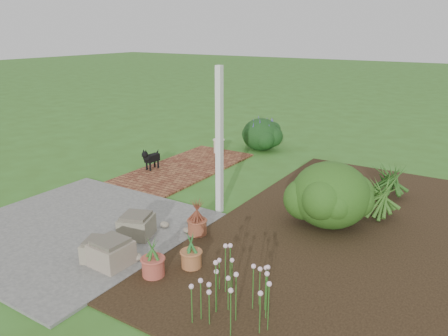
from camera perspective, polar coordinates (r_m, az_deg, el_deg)
The scene contains 18 objects.
ground at distance 7.74m, azimuth -2.86°, elevation -5.46°, with size 80.00×80.00×0.00m, color #3A6820.
concrete_patio at distance 7.38m, azimuth -18.96°, elevation -7.49°, with size 3.50×3.50×0.04m, color #595957.
brick_path at distance 10.00m, azimuth -5.02°, elevation 0.06°, with size 1.60×3.50×0.04m, color brown.
garden_bed at distance 7.17m, azimuth 16.31°, elevation -8.05°, with size 4.00×7.00×0.03m, color black.
veranda_post at distance 7.25m, azimuth -0.61°, elevation 3.40°, with size 0.10×0.10×2.50m, color white.
stone_trough_near at distance 6.27m, azimuth -16.05°, elevation -10.30°, with size 0.39×0.39×0.26m, color gray.
stone_trough_mid at distance 6.09m, azimuth -14.48°, elevation -10.78°, with size 0.47×0.47×0.31m, color gray.
stone_trough_far at distance 6.78m, azimuth -11.34°, elevation -7.51°, with size 0.46×0.46×0.31m, color #706B58.
black_dog at distance 9.84m, azimuth -9.56°, elevation 1.34°, with size 0.17×0.53×0.45m.
cream_ceramic_urn at distance 11.06m, azimuth -0.69°, elevation 2.89°, with size 0.26×0.26×0.34m, color beige.
evergreen_shrub at distance 7.13m, azimuth 13.75°, elevation -3.19°, with size 1.25×1.25×1.06m, color #133A0D.
agapanthus_clump_back at distance 7.67m, azimuth 19.60°, elevation -3.07°, with size 0.95×0.95×0.85m, color #183E13, non-canonical shape.
agapanthus_clump_front at distance 8.64m, azimuth 20.80°, elevation -1.09°, with size 0.90×0.90×0.80m, color #10370B, non-canonical shape.
pink_flower_patch at distance 4.93m, azimuth 1.85°, elevation -15.50°, with size 0.98×0.98×0.63m, color #113D0F, non-canonical shape.
terracotta_pot_bronze at distance 6.76m, azimuth -3.52°, elevation -7.68°, with size 0.29×0.29×0.23m, color brown.
terracotta_pot_small_left at distance 5.91m, azimuth -4.29°, elevation -11.75°, with size 0.27×0.27×0.22m, color #A86439.
terracotta_pot_small_right at distance 5.77m, azimuth -9.22°, elevation -12.61°, with size 0.29×0.29×0.24m, color #B54D3D.
purple_flowering_bush at distance 11.52m, azimuth 4.88°, elevation 4.51°, with size 1.00×1.00×0.85m, color black.
Camera 1 is at (4.14, -5.78, 3.04)m, focal length 35.00 mm.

